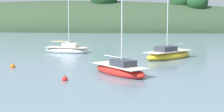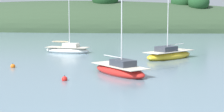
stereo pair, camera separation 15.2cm
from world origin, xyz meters
name	(u,v)px [view 2 (the right image)]	position (x,y,z in m)	size (l,w,h in m)	color
far_shoreline_hill	(68,29)	(-24.80, 93.64, 0.08)	(150.00, 36.00, 21.59)	#2D422B
sailboat_blue_center	(68,50)	(-7.57, 32.48, 0.37)	(6.08, 2.81, 7.02)	white
sailboat_cream_ketch	(120,70)	(1.00, 17.53, 0.38)	(5.71, 5.92, 8.10)	red
sailboat_white_near	(169,55)	(5.11, 28.41, 0.41)	(6.21, 6.84, 8.31)	gold
mooring_buoy_inner	(13,66)	(-9.18, 19.64, 0.12)	(0.44, 0.44, 0.54)	orange
mooring_buoy_outer	(65,79)	(-2.69, 14.21, 0.12)	(0.44, 0.44, 0.54)	red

